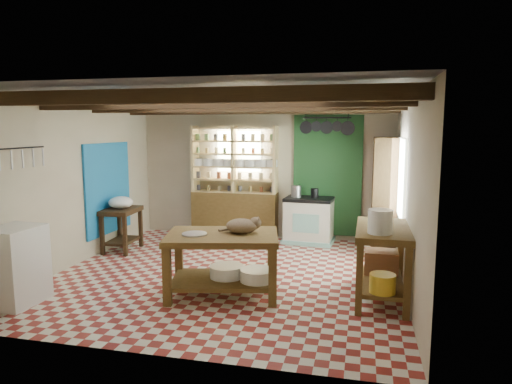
% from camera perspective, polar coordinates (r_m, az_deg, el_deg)
% --- Properties ---
extents(floor, '(5.00, 5.00, 0.02)m').
position_cam_1_polar(floor, '(6.91, -3.54, -10.30)').
color(floor, maroon).
rests_on(floor, ground).
extents(ceiling, '(5.00, 5.00, 0.02)m').
position_cam_1_polar(ceiling, '(6.57, -3.74, 11.84)').
color(ceiling, '#45454A').
rests_on(ceiling, wall_back).
extents(wall_back, '(5.00, 0.04, 2.60)m').
position_cam_1_polar(wall_back, '(9.02, 0.99, 2.56)').
color(wall_back, beige).
rests_on(wall_back, floor).
extents(wall_front, '(5.00, 0.04, 2.60)m').
position_cam_1_polar(wall_front, '(4.32, -13.34, -3.70)').
color(wall_front, beige).
rests_on(wall_front, floor).
extents(wall_left, '(0.04, 5.00, 2.60)m').
position_cam_1_polar(wall_left, '(7.72, -21.69, 1.06)').
color(wall_left, beige).
rests_on(wall_left, floor).
extents(wall_right, '(0.04, 5.00, 2.60)m').
position_cam_1_polar(wall_right, '(6.36, 18.46, -0.17)').
color(wall_right, beige).
rests_on(wall_right, floor).
extents(ceiling_beams, '(5.00, 3.80, 0.15)m').
position_cam_1_polar(ceiling_beams, '(6.57, -3.73, 10.80)').
color(ceiling_beams, '#372413').
rests_on(ceiling_beams, ceiling).
extents(blue_wall_patch, '(0.04, 1.40, 1.60)m').
position_cam_1_polar(blue_wall_patch, '(8.47, -17.99, 0.45)').
color(blue_wall_patch, '#176BB0').
rests_on(blue_wall_patch, wall_left).
extents(green_wall_patch, '(1.30, 0.04, 2.30)m').
position_cam_1_polar(green_wall_patch, '(8.82, 8.91, 2.01)').
color(green_wall_patch, '#1B4420').
rests_on(green_wall_patch, wall_back).
extents(window_back, '(0.90, 0.02, 0.80)m').
position_cam_1_polar(window_back, '(9.09, -2.13, 5.12)').
color(window_back, beige).
rests_on(window_back, wall_back).
extents(window_right, '(0.02, 1.30, 1.20)m').
position_cam_1_polar(window_right, '(7.34, 17.66, 1.70)').
color(window_right, beige).
rests_on(window_right, wall_right).
extents(utensil_rail, '(0.06, 0.90, 0.28)m').
position_cam_1_polar(utensil_rail, '(6.70, -27.36, 3.87)').
color(utensil_rail, black).
rests_on(utensil_rail, wall_left).
extents(pot_rack, '(0.86, 0.12, 0.36)m').
position_cam_1_polar(pot_rack, '(8.35, 8.83, 8.07)').
color(pot_rack, black).
rests_on(pot_rack, ceiling).
extents(shelving_unit, '(1.70, 0.34, 2.20)m').
position_cam_1_polar(shelving_unit, '(8.99, -2.70, 1.25)').
color(shelving_unit, '#DEBF80').
rests_on(shelving_unit, floor).
extents(tall_rack, '(0.40, 0.86, 2.00)m').
position_cam_1_polar(tall_rack, '(8.17, 15.73, -0.44)').
color(tall_rack, '#372413').
rests_on(tall_rack, floor).
extents(work_table, '(1.60, 1.24, 0.81)m').
position_cam_1_polar(work_table, '(6.02, -4.21, -8.98)').
color(work_table, brown).
rests_on(work_table, floor).
extents(stove, '(0.93, 0.66, 0.87)m').
position_cam_1_polar(stove, '(8.65, 6.62, -3.54)').
color(stove, beige).
rests_on(stove, floor).
extents(prep_table, '(0.57, 0.79, 0.76)m').
position_cam_1_polar(prep_table, '(8.41, -16.41, -4.53)').
color(prep_table, '#372413').
rests_on(prep_table, floor).
extents(white_cabinet, '(0.56, 0.66, 0.96)m').
position_cam_1_polar(white_cabinet, '(6.41, -27.88, -8.13)').
color(white_cabinet, white).
rests_on(white_cabinet, floor).
extents(right_counter, '(0.66, 1.30, 0.93)m').
position_cam_1_polar(right_counter, '(6.03, 15.46, -8.60)').
color(right_counter, brown).
rests_on(right_counter, floor).
extents(cat, '(0.50, 0.45, 0.19)m').
position_cam_1_polar(cat, '(5.92, -1.80, -4.27)').
color(cat, '#85694D').
rests_on(cat, work_table).
extents(steel_tray, '(0.39, 0.39, 0.02)m').
position_cam_1_polar(steel_tray, '(5.90, -7.69, -5.22)').
color(steel_tray, '#B9B8C0').
rests_on(steel_tray, work_table).
extents(basin_large, '(0.53, 0.53, 0.15)m').
position_cam_1_polar(basin_large, '(6.09, -3.68, -9.86)').
color(basin_large, white).
rests_on(basin_large, work_table).
extents(basin_small, '(0.52, 0.52, 0.15)m').
position_cam_1_polar(basin_small, '(5.93, 0.12, -10.35)').
color(basin_small, white).
rests_on(basin_small, work_table).
extents(kettle_left, '(0.20, 0.20, 0.21)m').
position_cam_1_polar(kettle_left, '(8.61, 5.05, 0.08)').
color(kettle_left, '#B9B8C0').
rests_on(kettle_left, stove).
extents(kettle_right, '(0.15, 0.15, 0.18)m').
position_cam_1_polar(kettle_right, '(8.55, 7.34, -0.14)').
color(kettle_right, black).
rests_on(kettle_right, stove).
extents(enamel_bowl, '(0.45, 0.45, 0.21)m').
position_cam_1_polar(enamel_bowl, '(8.32, -16.54, -1.25)').
color(enamel_bowl, white).
rests_on(enamel_bowl, prep_table).
extents(white_bucket, '(0.29, 0.29, 0.28)m').
position_cam_1_polar(white_bucket, '(5.55, 15.27, -3.58)').
color(white_bucket, white).
rests_on(white_bucket, right_counter).
extents(wicker_basket, '(0.44, 0.35, 0.30)m').
position_cam_1_polar(wicker_basket, '(6.34, 15.36, -8.41)').
color(wicker_basket, '#975F3D').
rests_on(wicker_basket, right_counter).
extents(yellow_tub, '(0.31, 0.31, 0.22)m').
position_cam_1_polar(yellow_tub, '(5.64, 15.53, -10.94)').
color(yellow_tub, gold).
rests_on(yellow_tub, right_counter).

